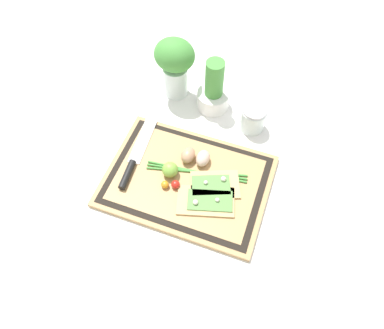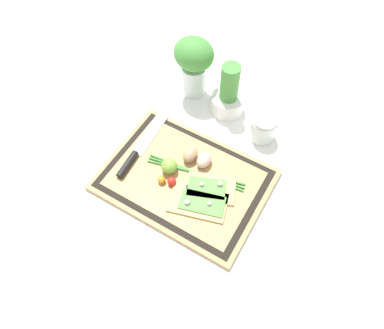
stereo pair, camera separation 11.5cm
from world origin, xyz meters
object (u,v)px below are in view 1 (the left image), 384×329
herb_glass (175,63)px  egg_pink (203,158)px  pizza_slice_near (207,201)px  cherry_tomato_yellow (165,185)px  pizza_slice_far (214,184)px  cherry_tomato_red (176,184)px  lime (170,169)px  herb_pot (214,92)px  knife (132,164)px  egg_brown (188,155)px  sauce_jar (253,119)px

herb_glass → egg_pink: bearing=-54.1°
pizza_slice_near → cherry_tomato_yellow: 0.13m
pizza_slice_far → cherry_tomato_yellow: same height
pizza_slice_far → cherry_tomato_red: size_ratio=6.57×
pizza_slice_far → egg_pink: egg_pink is taller
lime → herb_pot: bearing=84.6°
egg_pink → pizza_slice_far: bearing=-48.3°
knife → egg_brown: bearing=27.6°
pizza_slice_far → lime: lime is taller
egg_brown → cherry_tomato_yellow: bearing=-104.4°
knife → cherry_tomato_yellow: size_ratio=11.97×
pizza_slice_far → herb_glass: 0.44m
herb_pot → knife: bearing=-114.7°
pizza_slice_far → egg_brown: (-0.11, 0.06, 0.02)m
herb_pot → pizza_slice_far: bearing=-71.1°
herb_glass → sauce_jar: bearing=-11.9°
lime → sauce_jar: (0.19, 0.28, -0.01)m
pizza_slice_near → lime: 0.15m
pizza_slice_far → egg_brown: egg_brown is taller
pizza_slice_far → herb_pot: bearing=108.9°
herb_pot → cherry_tomato_yellow: bearing=-94.4°
pizza_slice_near → sauce_jar: sauce_jar is taller
cherry_tomato_red → pizza_slice_far: bearing=22.1°
pizza_slice_near → cherry_tomato_yellow: (-0.13, 0.01, 0.01)m
pizza_slice_near → knife: (-0.26, 0.04, 0.00)m
herb_pot → sauce_jar: size_ratio=2.20×
pizza_slice_near → cherry_tomato_red: 0.11m
knife → egg_pink: bearing=22.8°
lime → herb_glass: 0.37m
pizza_slice_near → egg_pink: bearing=113.6°
pizza_slice_far → cherry_tomato_red: 0.12m
egg_pink → egg_brown: bearing=-174.9°
lime → herb_glass: (-0.11, 0.34, 0.09)m
pizza_slice_far → sauce_jar: size_ratio=1.91×
lime → herb_glass: herb_glass is taller
pizza_slice_near → pizza_slice_far: size_ratio=1.10×
pizza_slice_far → sauce_jar: bearing=80.5°
knife → cherry_tomato_red: size_ratio=10.77×
cherry_tomato_yellow → sauce_jar: bearing=60.7°
egg_pink → cherry_tomato_yellow: (-0.08, -0.12, -0.01)m
sauce_jar → herb_glass: bearing=168.1°
herb_pot → herb_glass: (-0.15, 0.02, 0.07)m
cherry_tomato_red → lime: bearing=129.6°
pizza_slice_far → herb_pot: size_ratio=0.87×
lime → cherry_tomato_yellow: 0.05m
knife → herb_glass: (0.01, 0.35, 0.11)m
pizza_slice_far → sauce_jar: sauce_jar is taller
pizza_slice_far → egg_brown: bearing=149.4°
knife → cherry_tomato_red: 0.16m
cherry_tomato_red → cherry_tomato_yellow: size_ratio=1.11×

